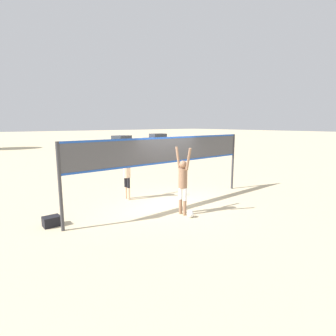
{
  "coord_description": "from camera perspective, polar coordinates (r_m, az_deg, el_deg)",
  "views": [
    {
      "loc": [
        -5.77,
        -7.05,
        2.88
      ],
      "look_at": [
        0.0,
        0.0,
        1.34
      ],
      "focal_mm": 28.0,
      "sensor_mm": 36.0,
      "label": 1
    }
  ],
  "objects": [
    {
      "name": "gear_bag",
      "position": [
        8.29,
        -24.01,
        -10.53
      ],
      "size": [
        0.46,
        0.34,
        0.28
      ],
      "color": "black",
      "rests_on": "ground_plane"
    },
    {
      "name": "volleyball_net",
      "position": [
        9.17,
        -0.0,
        2.94
      ],
      "size": [
        7.51,
        0.09,
        2.43
      ],
      "color": "#38383D",
      "rests_on": "ground_plane"
    },
    {
      "name": "player_spiker",
      "position": [
        8.26,
        3.26,
        -2.54
      ],
      "size": [
        0.28,
        0.71,
        2.17
      ],
      "rotation": [
        0.0,
        0.0,
        1.57
      ],
      "color": "#8C664C",
      "rests_on": "ground_plane"
    },
    {
      "name": "parked_car_near",
      "position": [
        38.05,
        -1.98,
        6.28
      ],
      "size": [
        4.63,
        2.21,
        1.47
      ],
      "rotation": [
        0.0,
        0.0,
        -0.08
      ],
      "color": "navy",
      "rests_on": "ground_plane"
    },
    {
      "name": "parked_car_far",
      "position": [
        33.86,
        -9.85,
        5.68
      ],
      "size": [
        4.69,
        2.9,
        1.41
      ],
      "rotation": [
        0.0,
        0.0,
        0.25
      ],
      "color": "#4C6B4C",
      "rests_on": "ground_plane"
    },
    {
      "name": "volleyball",
      "position": [
        8.29,
        4.89,
        -9.96
      ],
      "size": [
        0.21,
        0.21,
        0.21
      ],
      "color": "white",
      "rests_on": "ground_plane"
    },
    {
      "name": "player_blocker",
      "position": [
        10.06,
        -8.97,
        -0.65
      ],
      "size": [
        0.28,
        0.7,
        2.11
      ],
      "rotation": [
        0.0,
        0.0,
        -1.57
      ],
      "color": "beige",
      "rests_on": "ground_plane"
    },
    {
      "name": "ground_plane",
      "position": [
        9.55,
        -0.0,
        -7.93
      ],
      "size": [
        200.0,
        200.0,
        0.0
      ],
      "primitive_type": "plane",
      "color": "beige"
    }
  ]
}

